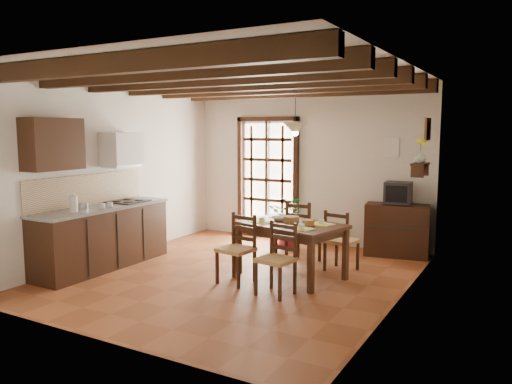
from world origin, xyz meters
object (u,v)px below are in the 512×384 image
Objects in this scene: chair_far_right at (341,252)px; pendant_lamp at (295,127)px; chair_near_left at (237,262)px; chair_near_right at (276,272)px; dining_table at (291,230)px; chair_far_left at (303,243)px; crt_tv at (398,193)px; sideboard at (397,230)px; potted_plant at (288,214)px; kitchen_counter at (103,236)px.

chair_far_right is 1.06× the size of pendant_lamp.
chair_near_left reaches higher than chair_near_right.
chair_near_left reaches higher than dining_table.
chair_far_left is (-0.33, 1.56, 0.02)m from chair_near_right.
chair_near_right is at bearing -112.53° from crt_tv.
sideboard is (1.00, 1.89, -0.24)m from dining_table.
chair_near_right reaches higher than chair_far_right.
crt_tv is at bearing 79.71° from chair_near_right.
chair_near_left is at bearing -130.80° from sideboard.
chair_far_left is at bearing 83.66° from chair_near_left.
potted_plant is (-1.00, 2.43, 0.29)m from chair_near_right.
chair_near_right is (0.17, -0.78, -0.38)m from dining_table.
chair_near_right is at bearing 106.64° from chair_far_left.
chair_far_left reaches higher than dining_table.
crt_tv is (0.49, 1.27, 0.76)m from chair_far_right.
kitchen_counter is 2.32× the size of chair_far_left.
kitchen_counter is 2.51× the size of chair_near_right.
kitchen_counter reaches higher than chair_far_right.
chair_near_left is 0.50× the size of potted_plant.
crt_tv is 0.52× the size of pendant_lamp.
chair_near_left reaches higher than chair_far_right.
pendant_lamp reaches higher than chair_far_right.
pendant_lamp is (0.83, -1.55, 1.51)m from potted_plant.
chair_far_left is (-0.17, 0.78, -0.36)m from dining_table.
chair_far_left is at bearing -52.68° from potted_plant.
pendant_lamp reaches higher than chair_far_left.
pendant_lamp is at bearing -124.46° from crt_tv.
sideboard is at bearing 84.87° from crt_tv.
chair_far_left is 1.77m from crt_tv.
kitchen_counter is at bearing -163.66° from chair_near_left.
pendant_lamp reaches higher than potted_plant.
chair_near_left is 1.03× the size of chair_far_right.
dining_table is at bearing 59.87° from chair_far_right.
chair_near_right is 0.90× the size of sideboard.
pendant_lamp is (0.51, 0.71, 1.79)m from chair_near_left.
crt_tv is (1.00, 1.88, 0.37)m from dining_table.
pendant_lamp reaches higher than sideboard.
potted_plant is 2.32m from pendant_lamp.
kitchen_counter is 2.52× the size of chair_far_right.
crt_tv reaches higher than chair_far_right.
chair_near_right is at bearing -116.95° from sideboard.
crt_tv is at bearing -101.24° from chair_far_right.
potted_plant is at bearing 105.66° from chair_near_left.
sideboard is at bearing 7.42° from potted_plant.
dining_table is at bearing 57.66° from chair_near_left.
kitchen_counter is 3.52m from chair_far_right.
chair_near_right is at bearing -67.66° from potted_plant.
dining_table is 0.88m from chair_near_right.
crt_tv is (3.65, 2.82, 0.56)m from kitchen_counter.
dining_table is 1.75× the size of chair_near_right.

